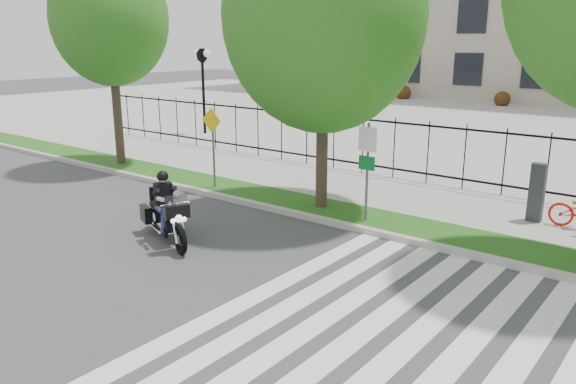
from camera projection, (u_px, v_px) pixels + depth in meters
The scene contains 13 objects.
ground at pixel (186, 264), 11.91m from camera, with size 120.00×120.00×0.00m, color #3D3D40.
curb at pixel (302, 215), 15.00m from camera, with size 60.00×0.20×0.15m, color #A6A39C.
grass_verge at pixel (320, 208), 15.65m from camera, with size 60.00×1.50×0.15m, color #265916.
sidewalk at pixel (366, 190), 17.54m from camera, with size 60.00×3.50×0.15m, color gray.
plaza at pixel (529, 126), 30.86m from camera, with size 80.00×34.00×0.10m, color gray.
crosswalk_stripes at pixel (388, 335), 9.03m from camera, with size 5.70×8.00×0.01m, color silver, non-canonical shape.
iron_fence at pixel (394, 148), 18.59m from camera, with size 30.00×0.06×2.00m, color black, non-canonical shape.
lamp_post_left at pixel (203, 70), 27.35m from camera, with size 1.06×0.70×4.25m.
street_tree_0 at pixel (110, 19), 19.73m from camera, with size 4.10×4.10×7.55m.
street_tree_1 at pixel (324, 15), 14.28m from camera, with size 5.24×5.24×8.08m.
sign_pole_regulatory at pixel (367, 159), 13.94m from camera, with size 0.50×0.09×2.50m.
sign_pole_warning at pixel (213, 137), 17.20m from camera, with size 0.78×0.09×2.49m.
motorcycle_rider at pixel (167, 214), 13.13m from camera, with size 2.46×1.38×2.02m.
Camera 1 is at (8.58, -7.37, 4.60)m, focal length 35.00 mm.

